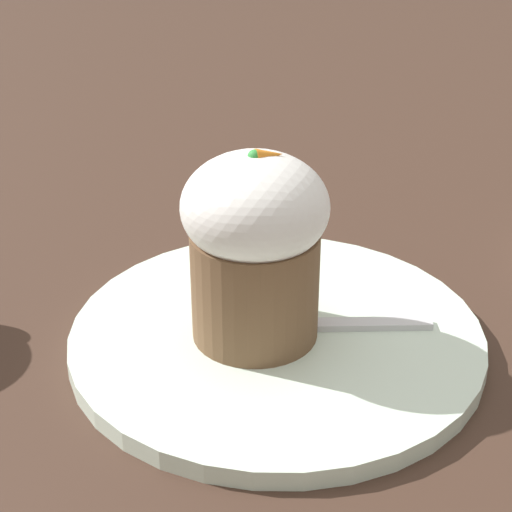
# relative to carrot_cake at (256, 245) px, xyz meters

# --- Properties ---
(ground_plane) EXTENTS (4.00, 4.00, 0.00)m
(ground_plane) POSITION_rel_carrot_cake_xyz_m (0.01, 0.00, -0.07)
(ground_plane) COLOR #3D281E
(dessert_plate) EXTENTS (0.24, 0.24, 0.01)m
(dessert_plate) POSITION_rel_carrot_cake_xyz_m (0.01, 0.00, -0.06)
(dessert_plate) COLOR silver
(dessert_plate) RESTS_ON ground_plane
(carrot_cake) EXTENTS (0.08, 0.08, 0.11)m
(carrot_cake) POSITION_rel_carrot_cake_xyz_m (0.00, 0.00, 0.00)
(carrot_cake) COLOR brown
(carrot_cake) RESTS_ON dessert_plate
(spoon) EXTENTS (0.11, 0.05, 0.01)m
(spoon) POSITION_rel_carrot_cake_xyz_m (0.03, -0.00, -0.06)
(spoon) COLOR silver
(spoon) RESTS_ON dessert_plate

